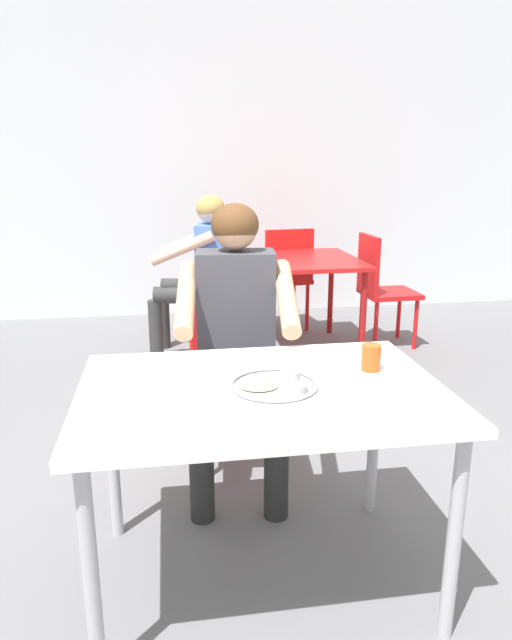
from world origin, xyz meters
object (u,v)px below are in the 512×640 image
(thali_tray, at_px, (275,384))
(diner_foreground, at_px, (236,323))
(chair_red_right, at_px, (380,284))
(patron_background, at_px, (199,261))
(table_background_red, at_px, (305,269))
(table_foreground, at_px, (262,408))
(chair_red_far, at_px, (285,272))
(chair_foreground, at_px, (235,362))
(chair_red_left, at_px, (225,286))
(drinking_cup, at_px, (371,357))

(thali_tray, distance_m, diner_foreground, 0.69)
(chair_red_right, distance_m, patron_background, 1.41)
(table_background_red, bearing_deg, thali_tray, -105.85)
(table_foreground, xyz_separation_m, chair_red_far, (0.70, 3.00, -0.14))
(chair_red_far, bearing_deg, thali_tray, -102.36)
(chair_red_far, bearing_deg, table_foreground, -103.11)
(table_foreground, distance_m, chair_red_far, 3.09)
(thali_tray, height_order, chair_foreground, chair_foreground)
(chair_red_right, bearing_deg, table_background_red, -178.07)
(table_foreground, relative_size, diner_foreground, 0.93)
(chair_foreground, bearing_deg, chair_red_far, 72.10)
(table_background_red, height_order, chair_red_right, chair_red_right)
(diner_foreground, distance_m, patron_background, 1.78)
(diner_foreground, xyz_separation_m, table_background_red, (0.74, 1.77, -0.11))
(chair_foreground, bearing_deg, chair_red_right, 49.90)
(patron_background, bearing_deg, diner_foreground, -88.17)
(chair_red_far, bearing_deg, chair_red_left, -133.63)
(thali_tray, bearing_deg, chair_foreground, 91.31)
(chair_red_far, bearing_deg, patron_background, -144.18)
(drinking_cup, xyz_separation_m, chair_red_far, (0.31, 2.91, -0.27))
(table_foreground, xyz_separation_m, chair_red_right, (1.34, 2.46, -0.15))
(table_foreground, xyz_separation_m, thali_tray, (0.04, -0.02, 0.09))
(chair_red_right, height_order, patron_background, patron_background)
(chair_red_left, distance_m, patron_background, 0.27)
(patron_background, bearing_deg, thali_tray, -87.81)
(thali_tray, relative_size, drinking_cup, 3.07)
(thali_tray, xyz_separation_m, chair_red_right, (1.30, 2.48, -0.24))
(chair_red_left, relative_size, chair_red_right, 1.04)
(chair_foreground, distance_m, diner_foreground, 0.34)
(thali_tray, xyz_separation_m, chair_foreground, (-0.02, 0.91, -0.25))
(chair_red_right, bearing_deg, diner_foreground, -126.85)
(drinking_cup, xyz_separation_m, table_background_red, (0.34, 2.35, -0.14))
(chair_red_far, bearing_deg, chair_foreground, -107.90)
(table_foreground, distance_m, patron_background, 2.46)
(chair_red_left, distance_m, chair_red_right, 1.21)
(drinking_cup, xyz_separation_m, chair_red_left, (-0.26, 2.32, -0.24))
(chair_foreground, height_order, chair_red_left, chair_red_left)
(table_background_red, distance_m, patron_background, 0.80)
(thali_tray, bearing_deg, table_foreground, 157.55)
(table_background_red, bearing_deg, drinking_cup, -98.32)
(chair_red_far, bearing_deg, table_background_red, -86.35)
(chair_red_far, bearing_deg, drinking_cup, -96.04)
(chair_red_far, xyz_separation_m, patron_background, (-0.76, -0.55, 0.20))
(chair_foreground, xyz_separation_m, chair_red_far, (0.68, 2.11, 0.02))
(chair_foreground, height_order, table_background_red, chair_foreground)
(drinking_cup, relative_size, table_background_red, 0.10)
(chair_foreground, xyz_separation_m, diner_foreground, (-0.02, -0.22, 0.26))
(diner_foreground, distance_m, chair_red_right, 2.25)
(drinking_cup, height_order, chair_red_left, chair_red_left)
(table_background_red, distance_m, chair_red_far, 0.58)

